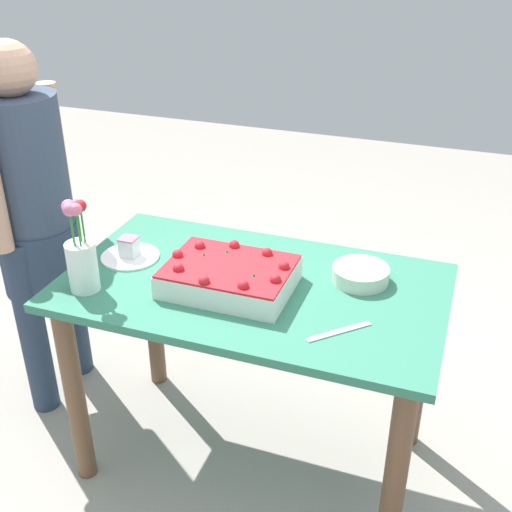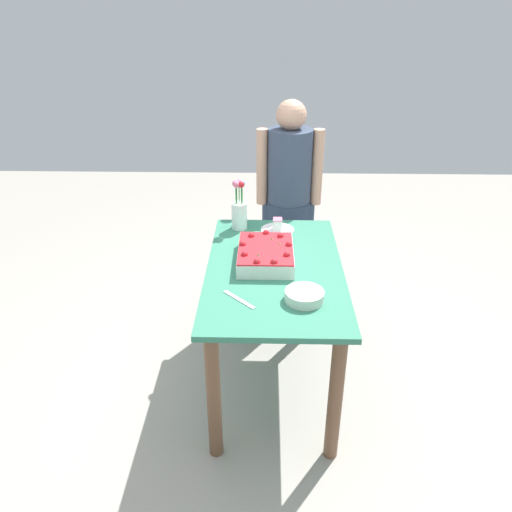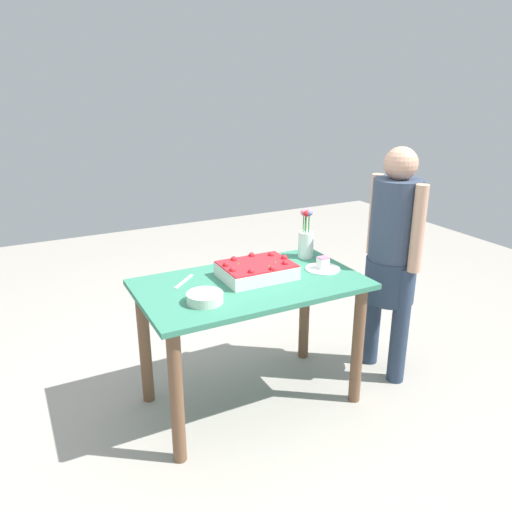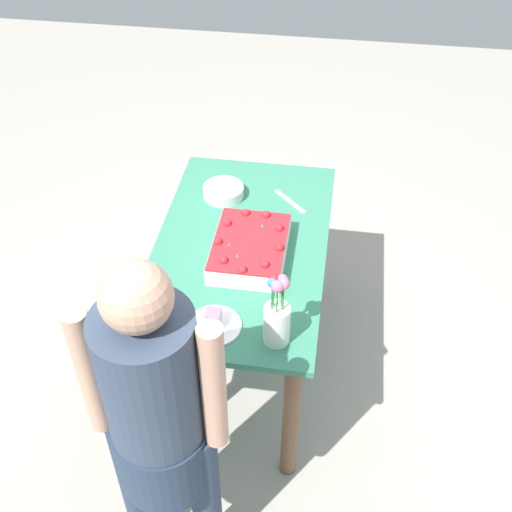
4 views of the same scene
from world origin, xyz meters
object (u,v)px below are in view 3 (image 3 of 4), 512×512
(cake_knife, at_px, (184,281))
(person_standing, at_px, (393,250))
(sheet_cake, at_px, (257,270))
(flower_vase, at_px, (306,239))
(serving_plate_with_slice, at_px, (323,266))
(fruit_bowl, at_px, (205,298))

(cake_knife, distance_m, person_standing, 1.30)
(person_standing, bearing_deg, sheet_cake, -10.14)
(flower_vase, relative_size, person_standing, 0.21)
(serving_plate_with_slice, height_order, fruit_bowl, serving_plate_with_slice)
(fruit_bowl, bearing_deg, cake_knife, 90.37)
(cake_knife, bearing_deg, flower_vase, 138.34)
(cake_knife, distance_m, flower_vase, 0.84)
(sheet_cake, bearing_deg, flower_vase, 20.83)
(serving_plate_with_slice, bearing_deg, sheet_cake, 170.14)
(cake_knife, distance_m, fruit_bowl, 0.31)
(serving_plate_with_slice, height_order, flower_vase, flower_vase)
(serving_plate_with_slice, distance_m, flower_vase, 0.26)
(serving_plate_with_slice, bearing_deg, flower_vase, 82.90)
(flower_vase, distance_m, fruit_bowl, 0.91)
(fruit_bowl, xyz_separation_m, person_standing, (1.26, 0.03, 0.05))
(serving_plate_with_slice, xyz_separation_m, person_standing, (0.46, -0.08, 0.05))
(sheet_cake, bearing_deg, serving_plate_with_slice, -9.86)
(sheet_cake, bearing_deg, fruit_bowl, -154.58)
(serving_plate_with_slice, relative_size, fruit_bowl, 1.10)
(serving_plate_with_slice, distance_m, person_standing, 0.47)
(cake_knife, bearing_deg, sheet_cake, 117.94)
(cake_knife, xyz_separation_m, fruit_bowl, (0.00, -0.31, 0.02))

